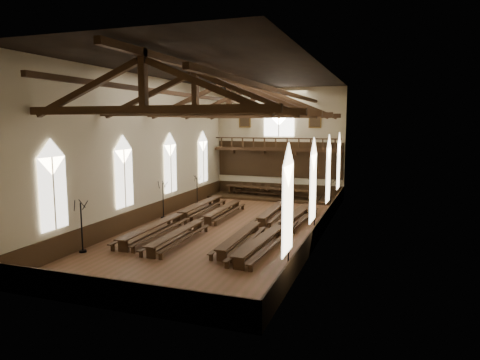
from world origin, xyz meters
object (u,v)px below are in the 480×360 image
(candelabrum_left_near, at_px, (82,237))
(candelabrum_right_mid, at_px, (314,224))
(refectory_row_b, at_px, (203,221))
(dais, at_px, (269,197))
(high_table, at_px, (270,189))
(refectory_row_d, at_px, (282,227))
(refectory_row_a, at_px, (180,215))
(candelabrum_right_near, at_px, (288,258))
(candelabrum_right_far, at_px, (330,201))
(candelabrum_left_mid, at_px, (163,207))
(refectory_row_c, at_px, (258,223))
(candelabrum_left_far, at_px, (197,195))

(candelabrum_left_near, height_order, candelabrum_right_mid, candelabrum_left_near)
(refectory_row_b, xyz_separation_m, dais, (1.21, 12.05, -0.40))
(high_table, bearing_deg, candelabrum_right_mid, -62.51)
(refectory_row_d, bearing_deg, refectory_row_a, 174.23)
(dais, bearing_deg, refectory_row_b, -95.73)
(candelabrum_left_near, height_order, candelabrum_right_near, candelabrum_left_near)
(refectory_row_d, distance_m, dais, 12.69)
(candelabrum_right_far, bearing_deg, refectory_row_b, -131.97)
(refectory_row_b, relative_size, high_table, 1.61)
(refectory_row_b, bearing_deg, refectory_row_a, 159.30)
(high_table, distance_m, candelabrum_left_near, 19.59)
(dais, xyz_separation_m, candelabrum_left_mid, (-5.12, -10.24, 0.72))
(candelabrum_right_far, bearing_deg, refectory_row_c, -116.47)
(refectory_row_d, height_order, candelabrum_left_mid, candelabrum_left_mid)
(candelabrum_right_near, height_order, candelabrum_right_far, candelabrum_right_far)
(refectory_row_b, height_order, candelabrum_left_near, candelabrum_left_near)
(candelabrum_left_far, bearing_deg, candelabrum_left_near, -90.00)
(dais, bearing_deg, candelabrum_left_near, -105.17)
(refectory_row_a, height_order, refectory_row_b, refectory_row_a)
(candelabrum_left_mid, bearing_deg, refectory_row_c, -8.32)
(refectory_row_d, relative_size, candelabrum_right_near, 5.67)
(refectory_row_a, distance_m, candelabrum_left_mid, 2.17)
(candelabrum_left_mid, bearing_deg, high_table, 63.41)
(refectory_row_c, height_order, candelabrum_right_near, candelabrum_right_near)
(refectory_row_c, distance_m, high_table, 11.58)
(refectory_row_a, xyz_separation_m, refectory_row_d, (7.31, -0.74, -0.02))
(candelabrum_left_mid, height_order, candelabrum_right_mid, candelabrum_left_mid)
(refectory_row_a, bearing_deg, refectory_row_b, -20.70)
(candelabrum_left_near, height_order, candelabrum_left_mid, candelabrum_left_near)
(refectory_row_a, relative_size, candelabrum_right_mid, 5.81)
(refectory_row_b, xyz_separation_m, high_table, (1.21, 12.05, 0.38))
(candelabrum_left_mid, distance_m, candelabrum_left_far, 5.77)
(candelabrum_left_near, relative_size, candelabrum_right_far, 1.04)
(candelabrum_left_near, bearing_deg, candelabrum_right_near, 1.77)
(refectory_row_c, relative_size, candelabrum_right_near, 5.46)
(refectory_row_d, bearing_deg, refectory_row_c, 158.17)
(high_table, bearing_deg, refectory_row_c, -78.27)
(refectory_row_d, height_order, high_table, high_table)
(candelabrum_right_mid, bearing_deg, candelabrum_left_far, 147.73)
(candelabrum_left_mid, height_order, candelabrum_right_far, candelabrum_right_far)
(refectory_row_d, relative_size, candelabrum_left_near, 5.00)
(candelabrum_left_mid, bearing_deg, candelabrum_right_mid, -6.40)
(high_table, relative_size, candelabrum_right_near, 3.42)
(refectory_row_c, bearing_deg, dais, 101.73)
(refectory_row_d, height_order, candelabrum_right_mid, candelabrum_right_mid)
(refectory_row_a, distance_m, refectory_row_c, 5.59)
(candelabrum_left_near, bearing_deg, dais, 74.83)
(refectory_row_a, bearing_deg, candelabrum_right_mid, -1.27)
(candelabrum_right_mid, bearing_deg, refectory_row_a, 178.73)
(candelabrum_left_far, relative_size, candelabrum_right_mid, 0.98)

